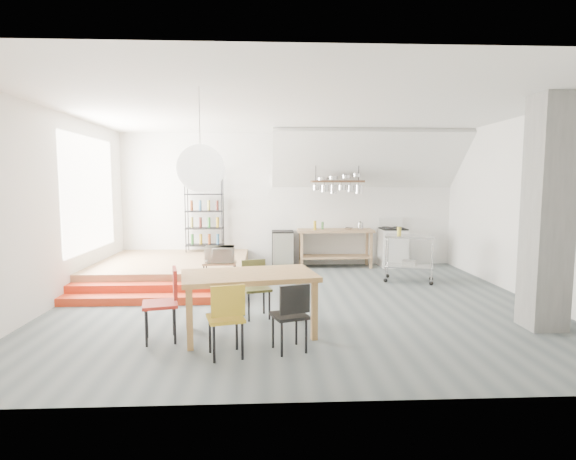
{
  "coord_description": "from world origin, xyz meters",
  "views": [
    {
      "loc": [
        -0.53,
        -7.44,
        2.02
      ],
      "look_at": [
        -0.14,
        0.8,
        1.15
      ],
      "focal_mm": 28.0,
      "sensor_mm": 36.0,
      "label": 1
    }
  ],
  "objects": [
    {
      "name": "floor",
      "position": [
        0.0,
        0.0,
        0.0
      ],
      "size": [
        8.0,
        8.0,
        0.0
      ],
      "primitive_type": "plane",
      "color": "#515A5D",
      "rests_on": "ground"
    },
    {
      "name": "wall_back",
      "position": [
        0.0,
        3.5,
        1.6
      ],
      "size": [
        8.0,
        0.04,
        3.2
      ],
      "primitive_type": "cube",
      "color": "silver",
      "rests_on": "ground"
    },
    {
      "name": "wall_left",
      "position": [
        -4.0,
        0.0,
        1.6
      ],
      "size": [
        0.04,
        7.0,
        3.2
      ],
      "primitive_type": "cube",
      "color": "silver",
      "rests_on": "ground"
    },
    {
      "name": "wall_right",
      "position": [
        4.0,
        0.0,
        1.6
      ],
      "size": [
        0.04,
        7.0,
        3.2
      ],
      "primitive_type": "cube",
      "color": "silver",
      "rests_on": "ground"
    },
    {
      "name": "ceiling",
      "position": [
        0.0,
        0.0,
        3.2
      ],
      "size": [
        8.0,
        7.0,
        0.02
      ],
      "primitive_type": "cube",
      "color": "white",
      "rests_on": "wall_back"
    },
    {
      "name": "slope_ceiling",
      "position": [
        1.8,
        2.9,
        2.55
      ],
      "size": [
        4.4,
        1.44,
        1.32
      ],
      "primitive_type": "cube",
      "rotation": [
        -0.73,
        0.0,
        0.0
      ],
      "color": "white",
      "rests_on": "wall_back"
    },
    {
      "name": "window_pane",
      "position": [
        -3.98,
        1.5,
        1.8
      ],
      "size": [
        0.02,
        2.5,
        2.2
      ],
      "primitive_type": "cube",
      "color": "white",
      "rests_on": "wall_left"
    },
    {
      "name": "platform",
      "position": [
        -2.5,
        2.0,
        0.2
      ],
      "size": [
        3.0,
        3.0,
        0.4
      ],
      "primitive_type": "cube",
      "color": "#966F4B",
      "rests_on": "ground"
    },
    {
      "name": "step_lower",
      "position": [
        -2.5,
        0.05,
        0.07
      ],
      "size": [
        3.0,
        0.35,
        0.13
      ],
      "primitive_type": "cube",
      "color": "red",
      "rests_on": "ground"
    },
    {
      "name": "step_upper",
      "position": [
        -2.5,
        0.4,
        0.13
      ],
      "size": [
        3.0,
        0.35,
        0.27
      ],
      "primitive_type": "cube",
      "color": "red",
      "rests_on": "ground"
    },
    {
      "name": "concrete_column",
      "position": [
        3.3,
        -1.5,
        1.6
      ],
      "size": [
        0.5,
        0.5,
        3.2
      ],
      "primitive_type": "cube",
      "color": "slate",
      "rests_on": "ground"
    },
    {
      "name": "kitchen_counter",
      "position": [
        1.1,
        3.15,
        0.63
      ],
      "size": [
        1.8,
        0.6,
        0.91
      ],
      "color": "#966F4B",
      "rests_on": "ground"
    },
    {
      "name": "stove",
      "position": [
        2.5,
        3.16,
        0.48
      ],
      "size": [
        0.6,
        0.6,
        1.18
      ],
      "color": "white",
      "rests_on": "ground"
    },
    {
      "name": "pot_rack",
      "position": [
        1.13,
        2.92,
        1.98
      ],
      "size": [
        1.2,
        0.5,
        1.43
      ],
      "color": "#412A1A",
      "rests_on": "ceiling"
    },
    {
      "name": "wire_shelving",
      "position": [
        -2.0,
        3.2,
        1.33
      ],
      "size": [
        0.88,
        0.38,
        1.8
      ],
      "color": "black",
      "rests_on": "platform"
    },
    {
      "name": "microwave_shelf",
      "position": [
        -1.4,
        0.75,
        0.55
      ],
      "size": [
        0.6,
        0.4,
        0.16
      ],
      "color": "#966F4B",
      "rests_on": "platform"
    },
    {
      "name": "paper_lantern",
      "position": [
        -1.36,
        -1.69,
        2.2
      ],
      "size": [
        0.6,
        0.6,
        0.6
      ],
      "primitive_type": "sphere",
      "color": "white",
      "rests_on": "ceiling"
    },
    {
      "name": "dining_table",
      "position": [
        -0.77,
        -1.58,
        0.74
      ],
      "size": [
        1.89,
        1.29,
        0.83
      ],
      "rotation": [
        0.0,
        0.0,
        0.19
      ],
      "color": "olive",
      "rests_on": "ground"
    },
    {
      "name": "chair_mustard",
      "position": [
        -1.0,
        -2.42,
        0.53
      ],
      "size": [
        0.49,
        0.49,
        0.88
      ],
      "rotation": [
        0.0,
        0.0,
        3.41
      ],
      "color": "#A7861C",
      "rests_on": "ground"
    },
    {
      "name": "chair_black",
      "position": [
        -0.25,
        -2.27,
        0.5
      ],
      "size": [
        0.49,
        0.49,
        0.84
      ],
      "rotation": [
        0.0,
        0.0,
        3.47
      ],
      "color": "black",
      "rests_on": "ground"
    },
    {
      "name": "chair_olive",
      "position": [
        -0.71,
        -0.78,
        0.51
      ],
      "size": [
        0.48,
        0.48,
        0.85
      ],
      "rotation": [
        0.0,
        0.0,
        0.27
      ],
      "color": "brown",
      "rests_on": "ground"
    },
    {
      "name": "chair_red",
      "position": [
        -1.82,
        -1.78,
        0.56
      ],
      "size": [
        0.52,
        0.52,
        0.93
      ],
      "rotation": [
        0.0,
        0.0,
        -1.33
      ],
      "color": "#AD2218",
      "rests_on": "ground"
    },
    {
      "name": "rolling_cart",
      "position": [
        2.37,
        1.49,
        0.62
      ],
      "size": [
        1.08,
        0.83,
        0.95
      ],
      "rotation": [
        0.0,
        0.0,
        -0.35
      ],
      "color": "silver",
      "rests_on": "ground"
    },
    {
      "name": "mini_fridge",
      "position": [
        -0.16,
        3.2,
        0.44
      ],
      "size": [
        0.51,
        0.51,
        0.87
      ],
      "primitive_type": "cube",
      "color": "black",
      "rests_on": "ground"
    },
    {
      "name": "microwave",
      "position": [
        -1.4,
        0.75,
        0.71
      ],
      "size": [
        0.54,
        0.38,
        0.29
      ],
      "primitive_type": "imported",
      "rotation": [
        0.0,
        0.0,
        0.04
      ],
      "color": "beige",
      "rests_on": "microwave_shelf"
    },
    {
      "name": "bowl",
      "position": [
        1.41,
        3.1,
        0.94
      ],
      "size": [
        0.28,
        0.28,
        0.05
      ],
      "primitive_type": "imported",
      "rotation": [
        0.0,
        0.0,
        -0.4
      ],
      "color": "silver",
      "rests_on": "kitchen_counter"
    }
  ]
}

